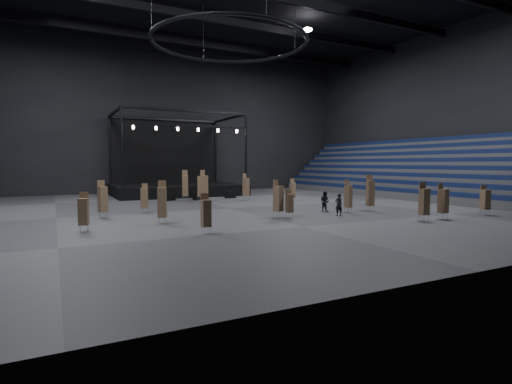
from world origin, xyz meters
name	(u,v)px	position (x,y,z in m)	size (l,w,h in m)	color
floor	(230,208)	(0.00, 0.00, 0.00)	(50.00, 50.00, 0.00)	#434345
wall_back	(164,120)	(0.00, 21.00, 9.00)	(50.00, 0.20, 18.00)	black
wall_right	(445,113)	(25.00, 0.00, 9.00)	(0.20, 42.00, 18.00)	black
bleachers_right	(429,181)	(22.94, 0.00, 1.73)	(7.20, 40.00, 6.40)	#454547
stage	(175,182)	(0.00, 16.24, 1.45)	(14.00, 10.00, 9.20)	black
truss_ring	(230,42)	(0.00, 0.00, 13.00)	(12.30, 12.30, 5.15)	black
flight_case_left	(170,197)	(-2.59, 8.81, 0.35)	(1.04, 0.52, 0.69)	black
flight_case_mid	(199,196)	(0.24, 8.44, 0.38)	(1.13, 0.57, 0.76)	black
flight_case_right	(230,195)	(3.76, 8.73, 0.37)	(1.10, 0.55, 0.74)	black
chair_stack_0	(443,200)	(9.70, -11.99, 1.23)	(0.58, 0.58, 2.33)	silver
chair_stack_1	(144,198)	(-6.75, -0.03, 1.13)	(0.59, 0.59, 2.15)	silver
chair_stack_2	(289,203)	(1.32, -6.82, 1.00)	(0.48, 0.48, 1.87)	silver
chair_stack_3	(200,188)	(-0.04, 7.17, 1.26)	(0.65, 0.65, 2.39)	silver
chair_stack_4	(206,213)	(-5.69, -10.05, 1.09)	(0.45, 0.45, 2.07)	silver
chair_stack_5	(348,196)	(6.63, -6.41, 1.23)	(0.53, 0.53, 2.41)	silver
chair_stack_6	(204,186)	(-0.28, 5.37, 1.52)	(0.68, 0.68, 3.01)	silver
chair_stack_7	(103,199)	(-9.75, -1.59, 1.30)	(0.63, 0.63, 2.51)	silver
chair_stack_8	(246,187)	(4.13, 5.73, 1.34)	(0.64, 0.64, 2.62)	silver
chair_stack_9	(83,211)	(-11.23, -6.77, 1.12)	(0.58, 0.58, 2.11)	silver
chair_stack_10	(485,199)	(14.00, -11.99, 1.13)	(0.59, 0.59, 2.11)	silver
chair_stack_11	(185,185)	(-1.27, 8.01, 1.51)	(0.64, 0.64, 2.97)	silver
chair_stack_12	(293,190)	(7.58, 2.68, 1.13)	(0.50, 0.50, 2.17)	silver
chair_stack_13	(162,202)	(-6.89, -5.81, 1.33)	(0.63, 0.63, 2.59)	silver
chair_stack_14	(278,198)	(0.67, -6.45, 1.31)	(0.68, 0.68, 2.51)	silver
chair_stack_15	(370,193)	(8.67, -6.48, 1.40)	(0.60, 0.60, 2.76)	silver
chair_stack_16	(424,201)	(7.96, -11.99, 1.26)	(0.55, 0.55, 2.43)	silver
man_center	(339,205)	(4.87, -7.54, 0.77)	(0.56, 0.37, 1.53)	black
crew_member	(325,201)	(5.46, -5.15, 0.76)	(0.74, 0.58, 1.53)	black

